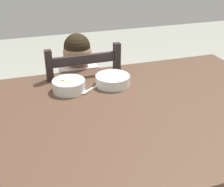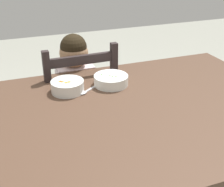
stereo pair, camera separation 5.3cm
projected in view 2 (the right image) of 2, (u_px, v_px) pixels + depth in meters
dining_table at (128, 126)px, 1.40m from camera, size 1.59×1.04×0.76m
dining_chair at (78, 112)px, 1.94m from camera, size 0.43×0.43×0.93m
child_figure at (77, 87)px, 1.86m from camera, size 0.32×0.31×0.96m
bowl_of_peas at (111, 80)px, 1.58m from camera, size 0.18×0.18×0.05m
bowl_of_carrots at (67, 86)px, 1.50m from camera, size 0.16×0.16×0.06m
spoon at (86, 91)px, 1.51m from camera, size 0.12×0.10×0.01m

